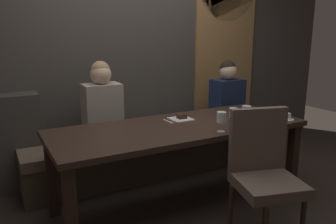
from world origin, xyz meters
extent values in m
plane|color=black|center=(0.00, 0.00, 0.00)|extent=(9.00, 9.00, 0.00)
cube|color=#423D38|center=(0.00, 1.22, 1.50)|extent=(6.00, 0.12, 3.00)
cube|color=olive|center=(1.35, 1.15, 1.05)|extent=(0.90, 0.05, 2.10)
cube|color=black|center=(-1.03, -0.35, 0.35)|extent=(0.08, 0.08, 0.69)
cube|color=black|center=(1.03, -0.35, 0.35)|extent=(0.08, 0.08, 0.69)
cube|color=black|center=(-1.03, 0.35, 0.35)|extent=(0.08, 0.08, 0.69)
cube|color=black|center=(1.03, 0.35, 0.35)|extent=(0.08, 0.08, 0.69)
cube|color=#302119|center=(0.00, 0.00, 0.72)|extent=(2.20, 0.84, 0.04)
cube|color=#40352A|center=(0.00, 0.70, 0.17)|extent=(2.50, 0.40, 0.35)
cube|color=brown|center=(0.00, 0.70, 0.40)|extent=(2.50, 0.44, 0.10)
cylinder|color=#302119|center=(0.45, -0.98, 0.21)|extent=(0.04, 0.04, 0.42)
cylinder|color=#302119|center=(0.09, -0.62, 0.21)|extent=(0.04, 0.04, 0.42)
cylinder|color=#302119|center=(0.45, -0.62, 0.21)|extent=(0.04, 0.04, 0.42)
cube|color=brown|center=(0.27, -0.80, 0.46)|extent=(0.54, 0.54, 0.08)
cube|color=brown|center=(0.32, -0.62, 0.74)|extent=(0.44, 0.18, 0.48)
cube|color=#9E9384|center=(-0.45, 0.71, 0.74)|extent=(0.36, 0.24, 0.59)
sphere|color=#DBB293|center=(-0.45, 0.71, 1.13)|extent=(0.20, 0.20, 0.20)
sphere|color=#9E7F56|center=(-0.45, 0.72, 1.16)|extent=(0.18, 0.18, 0.18)
cube|color=#192342|center=(1.04, 0.68, 0.72)|extent=(0.36, 0.24, 0.54)
sphere|color=#DBB293|center=(1.04, 0.68, 1.08)|extent=(0.20, 0.20, 0.20)
sphere|color=black|center=(1.04, 0.69, 1.11)|extent=(0.18, 0.18, 0.18)
cylinder|color=silver|center=(0.37, -0.27, 0.74)|extent=(0.06, 0.06, 0.00)
cylinder|color=silver|center=(0.37, -0.27, 0.78)|extent=(0.01, 0.01, 0.07)
cylinder|color=silver|center=(0.37, -0.27, 0.86)|extent=(0.08, 0.08, 0.08)
cylinder|color=silver|center=(0.53, -0.25, 0.74)|extent=(0.06, 0.06, 0.00)
cylinder|color=silver|center=(0.53, -0.25, 0.78)|extent=(0.01, 0.01, 0.07)
cylinder|color=silver|center=(0.53, -0.25, 0.86)|extent=(0.08, 0.08, 0.08)
cylinder|color=gold|center=(0.53, -0.25, 0.83)|extent=(0.07, 0.07, 0.02)
cylinder|color=silver|center=(0.20, -0.33, 0.74)|extent=(0.06, 0.06, 0.00)
cylinder|color=silver|center=(0.20, -0.33, 0.78)|extent=(0.01, 0.01, 0.07)
cylinder|color=silver|center=(0.20, -0.33, 0.86)|extent=(0.08, 0.08, 0.08)
cylinder|color=white|center=(0.96, -0.31, 0.74)|extent=(0.12, 0.12, 0.01)
cylinder|color=white|center=(0.96, -0.31, 0.78)|extent=(0.06, 0.06, 0.06)
cylinder|color=brown|center=(0.96, -0.31, 0.80)|extent=(0.05, 0.05, 0.01)
cube|color=white|center=(0.11, 0.16, 0.74)|extent=(0.19, 0.19, 0.01)
cube|color=#381E14|center=(0.12, 0.16, 0.77)|extent=(0.08, 0.06, 0.04)
cube|color=silver|center=(-0.03, 0.15, 0.74)|extent=(0.02, 0.17, 0.01)
camera|label=1|loc=(-1.43, -2.44, 1.53)|focal=36.38mm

